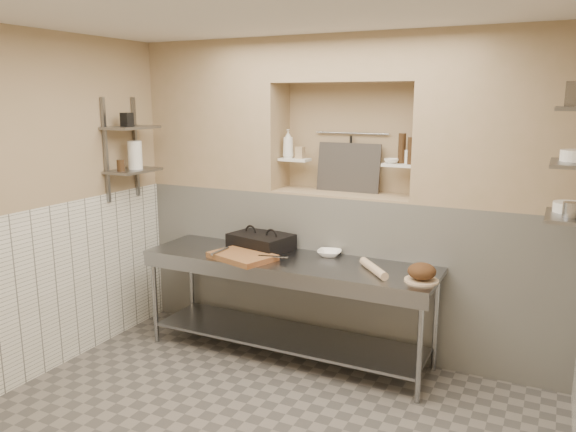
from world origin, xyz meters
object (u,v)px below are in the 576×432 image
Objects in this scene: prep_table at (287,288)px; bowl_alcove at (391,161)px; panini_press at (261,242)px; rolling_pin at (374,268)px; jug_left at (135,155)px; bread_loaf at (422,271)px; mixing_bowl at (329,253)px; bottle_soap at (288,144)px; cutting_board at (242,256)px.

prep_table is 20.32× the size of bowl_alcove.
bowl_alcove is (0.74, 0.56, 1.09)m from prep_table.
prep_table is at bearing -15.08° from panini_press.
rolling_pin is 1.68× the size of jug_left.
bowl_alcove reaches higher than bread_loaf.
mixing_bowl is at bearing 11.05° from jug_left.
panini_press is at bearing -173.83° from mixing_bowl.
bottle_soap is (-0.26, 0.55, 1.20)m from prep_table.
rolling_pin reaches higher than prep_table.
panini_press is at bearing -104.68° from bottle_soap.
jug_left reaches higher than bowl_alcove.
prep_table is 12.19× the size of mixing_bowl.
mixing_bowl is 1.11m from bottle_soap.
bowl_alcove is at bearing 34.71° from mixing_bowl.
bottle_soap reaches higher than bowl_alcove.
panini_press is at bearing 170.03° from bread_loaf.
panini_press is 2.82× the size of bread_loaf.
bread_loaf reaches higher than rolling_pin.
bowl_alcove is (0.99, 0.01, -0.11)m from bottle_soap.
bread_loaf is (1.54, -0.27, 0.01)m from panini_press.
cutting_board is at bearing -147.07° from mixing_bowl.
bottle_soap is at bearing 150.74° from rolling_pin.
bowl_alcove is (-0.05, 0.59, 0.80)m from rolling_pin.
cutting_board is at bearing -2.89° from jug_left.
jug_left is (-2.33, -0.07, 0.81)m from rolling_pin.
mixing_bowl is (0.64, 0.42, 0.00)m from cutting_board.
jug_left is (-2.72, -0.02, 0.76)m from bread_loaf.
jug_left is (-1.18, -0.29, 0.77)m from panini_press.
mixing_bowl is at bearing 159.08° from bread_loaf.
panini_press is 2.25× the size of bottle_soap.
cutting_board is at bearing -173.57° from rolling_pin.
mixing_bowl reaches higher than prep_table.
bottle_soap is 1.00m from bowl_alcove.
bread_loaf is (0.39, -0.05, 0.05)m from rolling_pin.
panini_press is 0.65m from mixing_bowl.
bottle_soap reaches higher than jug_left.
rolling_pin is (0.79, -0.03, 0.29)m from prep_table.
bread_loaf is at bearing -55.19° from bowl_alcove.
mixing_bowl is (0.29, 0.26, 0.28)m from prep_table.
cutting_board is 1.44m from jug_left.
panini_press is at bearing -160.96° from bowl_alcove.
cutting_board is 1.21× the size of rolling_pin.
prep_table is 0.48m from mixing_bowl.
bottle_soap is (-1.05, 0.59, 0.91)m from rolling_pin.
bread_loaf is 2.83m from jug_left.
rolling_pin is 2.06× the size of bread_loaf.
prep_table is at bearing -138.99° from mixing_bowl.
mixing_bowl is 0.81× the size of jug_left.
bowl_alcove reaches higher than panini_press.
bottle_soap reaches higher than rolling_pin.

